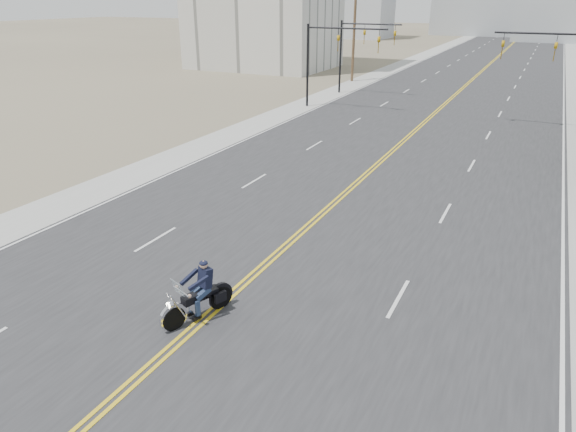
# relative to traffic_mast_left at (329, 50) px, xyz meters

# --- Properties ---
(ground_plane) EXTENTS (400.00, 400.00, 0.00)m
(ground_plane) POSITION_rel_traffic_mast_left_xyz_m (8.98, -32.00, -4.94)
(ground_plane) COLOR #776D56
(ground_plane) RESTS_ON ground
(road) EXTENTS (20.00, 200.00, 0.01)m
(road) POSITION_rel_traffic_mast_left_xyz_m (8.98, 38.00, -4.93)
(road) COLOR #303033
(road) RESTS_ON ground
(sidewalk_left) EXTENTS (3.00, 200.00, 0.01)m
(sidewalk_left) POSITION_rel_traffic_mast_left_xyz_m (-2.52, 38.00, -4.93)
(sidewalk_left) COLOR #A5A5A0
(sidewalk_left) RESTS_ON ground
(traffic_mast_left) EXTENTS (7.10, 0.26, 7.00)m
(traffic_mast_left) POSITION_rel_traffic_mast_left_xyz_m (0.00, 0.00, 0.00)
(traffic_mast_left) COLOR black
(traffic_mast_left) RESTS_ON ground
(traffic_mast_right) EXTENTS (7.10, 0.26, 7.00)m
(traffic_mast_right) POSITION_rel_traffic_mast_left_xyz_m (17.95, 0.00, 0.00)
(traffic_mast_right) COLOR black
(traffic_mast_right) RESTS_ON ground
(traffic_mast_far) EXTENTS (6.10, 0.26, 7.00)m
(traffic_mast_far) POSITION_rel_traffic_mast_left_xyz_m (-0.33, 8.00, -0.06)
(traffic_mast_far) COLOR black
(traffic_mast_far) RESTS_ON ground
(utility_pole_left) EXTENTS (2.20, 0.30, 10.50)m
(utility_pole_left) POSITION_rel_traffic_mast_left_xyz_m (-3.52, 16.00, 0.54)
(utility_pole_left) COLOR brown
(utility_pole_left) RESTS_ON ground
(haze_bldg_b) EXTENTS (18.00, 14.00, 14.00)m
(haze_bldg_b) POSITION_rel_traffic_mast_left_xyz_m (16.98, 93.00, 2.06)
(haze_bldg_b) COLOR #ADB2B7
(haze_bldg_b) RESTS_ON ground
(haze_bldg_f) EXTENTS (12.00, 12.00, 16.00)m
(haze_bldg_f) POSITION_rel_traffic_mast_left_xyz_m (-41.02, 98.00, 3.06)
(haze_bldg_f) COLOR #ADB2B7
(haze_bldg_f) RESTS_ON ground
(motorcyclist) EXTENTS (1.78, 2.59, 1.86)m
(motorcyclist) POSITION_rel_traffic_mast_left_xyz_m (8.77, -31.78, -4.01)
(motorcyclist) COLOR black
(motorcyclist) RESTS_ON ground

